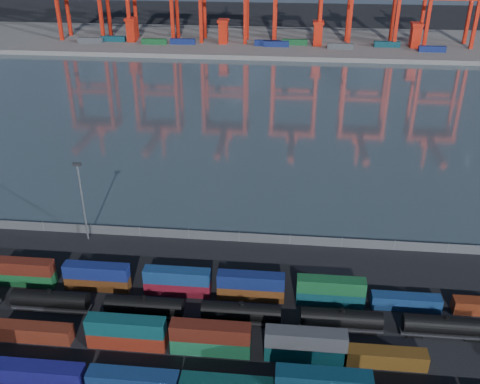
{
  "coord_description": "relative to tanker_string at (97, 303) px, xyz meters",
  "views": [
    {
      "loc": [
        9.05,
        -60.62,
        57.45
      ],
      "look_at": [
        0.0,
        30.0,
        10.0
      ],
      "focal_mm": 40.0,
      "sensor_mm": 36.0,
      "label": 1
    }
  ],
  "objects": [
    {
      "name": "waterfront_fence",
      "position": [
        20.52,
        23.46,
        -0.99
      ],
      "size": [
        160.12,
        0.12,
        2.2
      ],
      "color": "#595B5E",
      "rests_on": "ground"
    },
    {
      "name": "ground",
      "position": [
        20.52,
        -4.54,
        -1.99
      ],
      "size": [
        700.0,
        700.0,
        0.0
      ],
      "primitive_type": "plane",
      "color": "black",
      "rests_on": "ground"
    },
    {
      "name": "container_row_north",
      "position": [
        11.02,
        6.3,
        -0.02
      ],
      "size": [
        140.8,
        2.28,
        4.85
      ],
      "color": "navy",
      "rests_on": "ground"
    },
    {
      "name": "far_quay",
      "position": [
        20.52,
        205.46,
        -0.99
      ],
      "size": [
        700.0,
        70.0,
        2.0
      ],
      "primitive_type": "cube",
      "color": "#514F4C",
      "rests_on": "ground"
    },
    {
      "name": "straddle_carriers",
      "position": [
        18.02,
        195.46,
        5.83
      ],
      "size": [
        140.0,
        7.0,
        11.1
      ],
      "color": "red",
      "rests_on": "far_quay"
    },
    {
      "name": "harbor_water",
      "position": [
        20.52,
        100.46,
        -1.98
      ],
      "size": [
        700.0,
        700.0,
        0.0
      ],
      "primitive_type": "plane",
      "color": "#303F46",
      "rests_on": "ground"
    },
    {
      "name": "quay_containers",
      "position": [
        9.53,
        190.93,
        1.31
      ],
      "size": [
        172.58,
        10.99,
        2.6
      ],
      "color": "navy",
      "rests_on": "far_quay"
    },
    {
      "name": "container_row_south",
      "position": [
        6.34,
        -14.52,
        -0.06
      ],
      "size": [
        139.55,
        2.54,
        5.41
      ],
      "color": "#3F4344",
      "rests_on": "ground"
    },
    {
      "name": "tanker_string",
      "position": [
        0.0,
        0.0,
        0.0
      ],
      "size": [
        121.43,
        2.78,
        3.97
      ],
      "color": "black",
      "rests_on": "ground"
    },
    {
      "name": "yard_light_mast",
      "position": [
        -9.48,
        21.46,
        7.3
      ],
      "size": [
        1.6,
        0.4,
        16.6
      ],
      "color": "slate",
      "rests_on": "ground"
    },
    {
      "name": "container_row_mid",
      "position": [
        26.41,
        -6.71,
        -0.03
      ],
      "size": [
        140.71,
        2.38,
        5.08
      ],
      "color": "#393B3D",
      "rests_on": "ground"
    }
  ]
}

